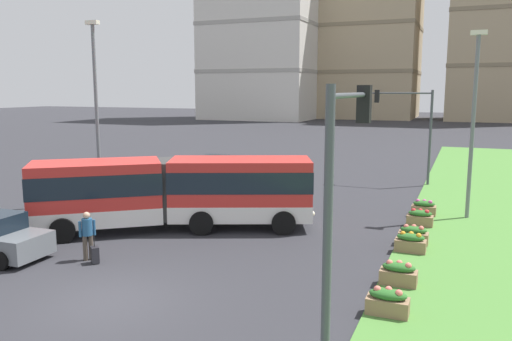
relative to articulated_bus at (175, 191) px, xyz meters
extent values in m
plane|color=#2D2D33|center=(2.28, -7.31, -1.65)|extent=(260.00, 260.00, 0.00)
cube|color=red|center=(2.45, 1.40, 0.07)|extent=(6.50, 4.64, 2.55)
cube|color=silver|center=(2.45, 1.40, -0.85)|extent=(6.53, 4.67, 0.70)
cube|color=#19232D|center=(2.45, 1.40, 0.50)|extent=(6.55, 4.69, 0.90)
cube|color=red|center=(-2.76, -1.67, 0.07)|extent=(5.64, 5.16, 2.55)
cube|color=silver|center=(-2.76, -1.67, -0.85)|extent=(5.67, 5.19, 0.70)
cube|color=#19232D|center=(-2.76, -1.67, 0.50)|extent=(5.70, 5.22, 0.90)
cylinder|color=#383838|center=(-0.31, 0.23, 0.07)|extent=(2.40, 2.40, 2.45)
cylinder|color=black|center=(3.62, 3.25, -1.15)|extent=(1.03, 0.65, 1.00)
cylinder|color=black|center=(4.60, 0.95, -1.15)|extent=(1.03, 0.65, 1.00)
cylinder|color=black|center=(0.49, 1.92, -1.15)|extent=(1.03, 0.65, 1.00)
cylinder|color=black|center=(1.46, -0.38, -1.15)|extent=(1.03, 0.65, 1.00)
cylinder|color=black|center=(-4.56, -1.48, -1.15)|extent=(0.96, 0.83, 1.00)
cylinder|color=black|center=(-3.02, -3.46, -1.15)|extent=(0.96, 0.83, 1.00)
sphere|color=#F9EFC6|center=(4.88, 3.40, -0.85)|extent=(0.24, 0.24, 0.24)
sphere|color=#F9EFC6|center=(5.58, 1.74, -0.85)|extent=(0.24, 0.24, 0.24)
cube|color=#B7BABF|center=(-3.72, 11.81, -1.07)|extent=(4.50, 2.05, 0.80)
cube|color=black|center=(-3.87, 11.82, -0.37)|extent=(2.47, 1.81, 0.60)
cylinder|color=black|center=(-2.17, 12.62, -1.33)|extent=(0.65, 0.26, 0.64)
cylinder|color=black|center=(-2.27, 10.83, -1.33)|extent=(0.65, 0.26, 0.64)
cylinder|color=black|center=(-5.16, 12.80, -1.33)|extent=(0.65, 0.26, 0.64)
cylinder|color=black|center=(-5.27, 11.00, -1.33)|extent=(0.65, 0.26, 0.64)
cylinder|color=black|center=(-2.74, -4.81, -1.33)|extent=(0.65, 0.24, 0.64)
cylinder|color=black|center=(-2.69, -6.61, -1.33)|extent=(0.65, 0.24, 0.64)
cylinder|color=#4C4238|center=(-0.78, -4.76, -1.20)|extent=(0.16, 0.16, 0.90)
cylinder|color=#4C4238|center=(-0.66, -4.60, -1.20)|extent=(0.16, 0.16, 0.90)
cylinder|color=#23517A|center=(-0.72, -4.68, -0.45)|extent=(0.36, 0.36, 0.60)
sphere|color=tan|center=(-0.72, -4.68, -0.03)|extent=(0.24, 0.24, 0.24)
cylinder|color=#23517A|center=(-0.87, -4.87, -0.50)|extent=(0.10, 0.10, 0.55)
cylinder|color=#23517A|center=(-0.57, -4.49, -0.50)|extent=(0.10, 0.10, 0.55)
cube|color=#232328|center=(-0.27, -4.88, -1.34)|extent=(0.43, 0.41, 0.56)
cylinder|color=black|center=(-0.27, -4.88, -0.85)|extent=(0.03, 0.03, 0.40)
cube|color=#937051|center=(9.71, -5.31, -1.35)|extent=(1.10, 0.56, 0.44)
ellipsoid|color=#2D6B28|center=(9.71, -5.31, -1.03)|extent=(0.99, 0.50, 0.28)
sphere|color=#EF7566|center=(9.43, -5.31, -0.93)|extent=(0.20, 0.20, 0.20)
sphere|color=#EF7566|center=(9.71, -5.23, -0.93)|extent=(0.20, 0.20, 0.20)
sphere|color=#EF7566|center=(9.99, -5.37, -0.93)|extent=(0.20, 0.20, 0.20)
cube|color=#937051|center=(9.71, -3.05, -1.35)|extent=(1.10, 0.56, 0.44)
ellipsoid|color=#2D6B28|center=(9.71, -3.05, -1.03)|extent=(0.99, 0.50, 0.28)
sphere|color=#EF7566|center=(9.43, -3.05, -0.93)|extent=(0.20, 0.20, 0.20)
sphere|color=#EF7566|center=(9.71, -2.97, -0.93)|extent=(0.20, 0.20, 0.20)
sphere|color=#EF7566|center=(9.99, -3.11, -0.93)|extent=(0.20, 0.20, 0.20)
cube|color=#937051|center=(9.71, 0.40, -1.35)|extent=(1.10, 0.56, 0.44)
ellipsoid|color=#2D6B28|center=(9.71, 0.40, -1.03)|extent=(0.99, 0.50, 0.28)
sphere|color=orange|center=(9.43, 0.40, -0.93)|extent=(0.20, 0.20, 0.20)
sphere|color=orange|center=(9.71, 0.48, -0.93)|extent=(0.20, 0.20, 0.20)
sphere|color=orange|center=(9.99, 0.34, -0.93)|extent=(0.20, 0.20, 0.20)
cube|color=#937051|center=(9.71, 1.46, -1.35)|extent=(1.10, 0.56, 0.44)
ellipsoid|color=#2D6B28|center=(9.71, 1.46, -1.03)|extent=(0.99, 0.50, 0.28)
sphere|color=#EF7566|center=(9.43, 1.46, -0.93)|extent=(0.20, 0.20, 0.20)
sphere|color=#EF7566|center=(9.71, 1.54, -0.93)|extent=(0.20, 0.20, 0.20)
sphere|color=#EF7566|center=(9.99, 1.40, -0.93)|extent=(0.20, 0.20, 0.20)
cube|color=#937051|center=(9.71, 4.34, -1.35)|extent=(1.10, 0.56, 0.44)
ellipsoid|color=#2D6B28|center=(9.71, 4.34, -1.03)|extent=(0.99, 0.50, 0.28)
sphere|color=red|center=(9.43, 4.34, -0.93)|extent=(0.20, 0.20, 0.20)
sphere|color=red|center=(9.71, 4.42, -0.93)|extent=(0.20, 0.20, 0.20)
sphere|color=red|center=(9.99, 4.28, -0.93)|extent=(0.20, 0.20, 0.20)
cube|color=#937051|center=(9.71, 6.39, -1.35)|extent=(1.10, 0.56, 0.44)
ellipsoid|color=#2D6B28|center=(9.71, 6.39, -1.03)|extent=(0.99, 0.50, 0.28)
sphere|color=#D14C99|center=(9.43, 6.39, -0.93)|extent=(0.20, 0.20, 0.20)
sphere|color=#D14C99|center=(9.71, 6.47, -0.93)|extent=(0.20, 0.20, 0.20)
sphere|color=#D14C99|center=(9.99, 6.33, -0.93)|extent=(0.20, 0.20, 0.20)
cylinder|color=#474C51|center=(9.31, 14.69, 1.31)|extent=(0.16, 0.16, 5.93)
cylinder|color=#474C51|center=(7.50, 14.69, 4.07)|extent=(3.62, 0.10, 0.10)
cube|color=black|center=(5.99, 14.69, 3.87)|extent=(0.28, 0.28, 0.80)
sphere|color=red|center=(5.99, 14.69, 4.12)|extent=(0.16, 0.16, 0.16)
sphere|color=yellow|center=(5.99, 14.69, 3.86)|extent=(0.16, 0.16, 0.16)
sphere|color=green|center=(5.99, 14.69, 3.60)|extent=(0.16, 0.16, 0.16)
cylinder|color=#474C51|center=(9.31, -10.31, 1.37)|extent=(0.16, 0.16, 6.05)
cylinder|color=#474C51|center=(9.31, -8.72, 4.20)|extent=(0.10, 3.19, 0.10)
cube|color=black|center=(9.31, -7.42, 4.00)|extent=(0.28, 0.28, 0.80)
sphere|color=red|center=(9.31, -7.42, 4.25)|extent=(0.16, 0.16, 0.16)
sphere|color=yellow|center=(9.31, -7.42, 3.99)|extent=(0.16, 0.16, 0.16)
sphere|color=green|center=(9.31, -7.42, 3.73)|extent=(0.16, 0.16, 0.16)
cylinder|color=slate|center=(-6.22, 2.73, 2.92)|extent=(0.18, 0.18, 9.15)
cube|color=white|center=(-6.22, 2.73, 7.60)|extent=(0.70, 0.28, 0.20)
cylinder|color=slate|center=(11.61, 6.63, 2.51)|extent=(0.18, 0.18, 8.33)
cube|color=white|center=(11.61, 6.63, 6.78)|extent=(0.70, 0.28, 0.20)
cube|color=silver|center=(-27.72, 78.66, 21.05)|extent=(21.32, 16.02, 45.42)
cube|color=#A4A099|center=(-27.72, 78.66, 7.78)|extent=(21.52, 16.22, 0.70)
cube|color=#A4A099|center=(-27.72, 78.66, 16.86)|extent=(21.52, 16.22, 0.70)
cube|color=tan|center=(-9.69, 92.06, 16.54)|extent=(21.94, 19.09, 36.40)
cube|color=#85765B|center=(-9.69, 92.06, 7.80)|extent=(22.14, 19.29, 0.70)
cube|color=#85765B|center=(-9.69, 92.06, 16.89)|extent=(22.14, 19.29, 0.70)
cube|color=#85765B|center=(17.93, 90.82, 8.63)|extent=(21.60, 15.94, 0.70)
cube|color=#85765B|center=(17.93, 90.82, 18.56)|extent=(21.60, 15.94, 0.70)
camera|label=1|loc=(11.37, -18.43, 4.31)|focal=35.84mm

